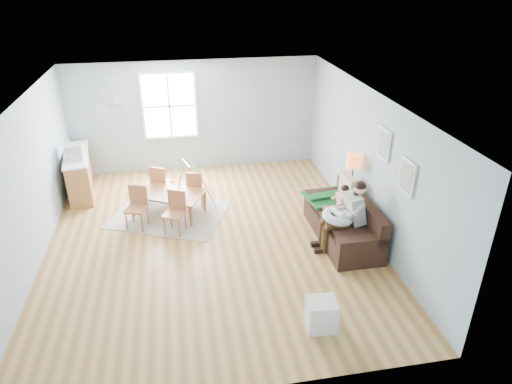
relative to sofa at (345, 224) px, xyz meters
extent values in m
cube|color=brown|center=(-2.51, 0.39, -0.33)|extent=(8.40, 9.40, 0.08)
cube|color=white|center=(-2.51, 0.39, 2.71)|extent=(8.40, 9.40, 0.60)
cube|color=#92ACBF|center=(-2.51, 5.05, 1.06)|extent=(8.40, 0.08, 3.90)
cube|color=#92ACBF|center=(1.65, 0.39, 1.06)|extent=(0.08, 9.40, 3.90)
cube|color=white|center=(-3.11, 3.86, 1.36)|extent=(1.32, 0.06, 1.62)
cube|color=white|center=(-3.11, 3.83, 1.36)|extent=(1.20, 0.02, 1.50)
cube|color=white|center=(-3.11, 3.82, 1.36)|extent=(1.20, 0.03, 0.04)
cube|color=white|center=(-3.11, 3.82, 1.36)|extent=(0.04, 0.03, 1.50)
cube|color=white|center=(0.46, -1.11, 1.46)|extent=(0.04, 0.44, 0.54)
cube|color=slate|center=(0.43, -1.11, 1.46)|extent=(0.01, 0.36, 0.46)
cube|color=white|center=(0.46, -0.21, 1.66)|extent=(0.04, 0.44, 0.54)
cube|color=slate|center=(0.43, -0.21, 1.66)|extent=(0.01, 0.36, 0.46)
cylinder|color=#98AAB6|center=(-4.61, 3.86, 1.76)|extent=(0.24, 0.02, 0.24)
cylinder|color=#98AAB6|center=(-4.26, 3.86, 1.56)|extent=(0.26, 0.02, 0.26)
cylinder|color=#98AAB6|center=(-4.66, 3.86, 1.36)|extent=(0.28, 0.02, 0.28)
cube|color=black|center=(-0.06, 0.00, -0.09)|extent=(0.91, 2.07, 0.41)
cube|color=black|center=(0.28, 0.00, 0.33)|extent=(0.22, 2.06, 0.42)
cube|color=black|center=(-0.05, -0.93, 0.20)|extent=(0.89, 0.21, 0.16)
cube|color=black|center=(-0.07, 0.93, 0.20)|extent=(0.89, 0.21, 0.16)
cube|color=#166123|center=(-0.09, 0.69, 0.24)|extent=(1.04, 0.88, 0.04)
cube|color=tan|center=(0.21, 0.54, 0.47)|extent=(0.19, 0.53, 0.51)
cube|color=gray|center=(0.03, -0.30, 0.50)|extent=(0.33, 0.42, 0.57)
sphere|color=#EABB8F|center=(0.08, -0.30, 0.88)|extent=(0.21, 0.21, 0.21)
sphere|color=black|center=(0.08, -0.30, 0.92)|extent=(0.20, 0.20, 0.20)
cylinder|color=#342412|center=(-0.31, -0.40, 0.24)|extent=(0.44, 0.15, 0.15)
cylinder|color=#342412|center=(-0.31, -0.19, 0.24)|extent=(0.44, 0.15, 0.15)
cylinder|color=#342412|center=(-0.52, -0.40, -0.04)|extent=(0.12, 0.12, 0.51)
cylinder|color=#342412|center=(-0.52, -0.19, -0.04)|extent=(0.12, 0.12, 0.51)
cube|color=black|center=(-0.60, -0.40, -0.25)|extent=(0.23, 0.10, 0.08)
cube|color=black|center=(-0.60, -0.19, -0.25)|extent=(0.23, 0.10, 0.08)
torus|color=#C5E4F6|center=(-0.28, -0.30, 0.36)|extent=(0.62, 0.61, 0.23)
cylinder|color=silver|center=(-0.28, -0.30, 0.42)|extent=(0.21, 0.31, 0.12)
sphere|color=#EABB8F|center=(-0.32, -0.14, 0.44)|extent=(0.10, 0.10, 0.10)
cube|color=white|center=(-0.02, 0.20, 0.38)|extent=(0.21, 0.25, 0.34)
sphere|color=#EABB8F|center=(0.01, 0.20, 0.62)|extent=(0.16, 0.16, 0.16)
sphere|color=black|center=(0.01, 0.20, 0.65)|extent=(0.16, 0.16, 0.16)
cylinder|color=#D6347D|center=(-0.24, 0.13, 0.24)|extent=(0.28, 0.09, 0.08)
cylinder|color=#D6347D|center=(-0.24, 0.26, 0.24)|extent=(0.28, 0.09, 0.08)
cylinder|color=#D6347D|center=(-0.37, 0.13, 0.07)|extent=(0.07, 0.07, 0.28)
cylinder|color=#D6347D|center=(-0.37, 0.26, 0.07)|extent=(0.07, 0.07, 0.28)
cylinder|color=black|center=(0.29, 0.57, -0.28)|extent=(0.26, 0.26, 0.03)
cylinder|color=black|center=(0.29, 0.57, 0.35)|extent=(0.03, 0.03, 1.29)
cylinder|color=orange|center=(0.29, 0.57, 1.04)|extent=(0.29, 0.29, 0.26)
cube|color=white|center=(-1.17, -2.22, -0.06)|extent=(0.45, 0.41, 0.46)
cube|color=black|center=(-1.35, -2.21, -0.06)|extent=(0.06, 0.32, 0.37)
cube|color=gray|center=(-3.27, 1.49, -0.29)|extent=(2.69, 2.42, 0.01)
imported|color=olive|center=(-3.27, 1.49, -0.04)|extent=(1.66, 1.41, 0.51)
cube|color=brown|center=(-3.89, 1.09, 0.12)|extent=(0.49, 0.49, 0.04)
cube|color=brown|center=(-3.83, 1.25, 0.35)|extent=(0.36, 0.15, 0.42)
cylinder|color=brown|center=(-4.08, 0.99, -0.09)|extent=(0.04, 0.04, 0.41)
cylinder|color=brown|center=(-3.79, 0.89, -0.09)|extent=(0.04, 0.04, 0.41)
cylinder|color=brown|center=(-3.98, 1.28, -0.09)|extent=(0.04, 0.04, 0.41)
cylinder|color=brown|center=(-3.69, 1.18, -0.09)|extent=(0.04, 0.04, 0.41)
cube|color=brown|center=(-3.16, 0.77, 0.11)|extent=(0.50, 0.50, 0.04)
cube|color=brown|center=(-3.09, 0.92, 0.33)|extent=(0.34, 0.18, 0.41)
cylinder|color=brown|center=(-3.36, 0.69, -0.09)|extent=(0.04, 0.04, 0.40)
cylinder|color=brown|center=(-3.08, 0.56, -0.09)|extent=(0.04, 0.04, 0.40)
cylinder|color=brown|center=(-3.24, 0.97, -0.09)|extent=(0.04, 0.04, 0.40)
cylinder|color=brown|center=(-2.96, 0.84, -0.09)|extent=(0.04, 0.04, 0.40)
cube|color=brown|center=(-3.39, 2.22, 0.11)|extent=(0.51, 0.51, 0.04)
cube|color=brown|center=(-3.47, 2.06, 0.34)|extent=(0.34, 0.20, 0.42)
cylinder|color=brown|center=(-3.18, 2.28, -0.09)|extent=(0.04, 0.04, 0.41)
cylinder|color=brown|center=(-3.45, 2.42, -0.09)|extent=(0.04, 0.04, 0.41)
cylinder|color=brown|center=(-3.32, 2.01, -0.09)|extent=(0.04, 0.04, 0.41)
cylinder|color=brown|center=(-3.59, 2.15, -0.09)|extent=(0.04, 0.04, 0.41)
cube|color=brown|center=(-2.66, 1.90, 0.09)|extent=(0.46, 0.46, 0.03)
cube|color=brown|center=(-2.72, 1.74, 0.30)|extent=(0.33, 0.15, 0.39)
cylinder|color=brown|center=(-2.47, 1.98, -0.10)|extent=(0.04, 0.04, 0.38)
cylinder|color=brown|center=(-2.75, 2.08, -0.10)|extent=(0.04, 0.04, 0.38)
cylinder|color=brown|center=(-2.57, 1.71, -0.10)|extent=(0.04, 0.04, 0.38)
cylinder|color=brown|center=(-2.85, 1.81, -0.10)|extent=(0.04, 0.04, 0.38)
cube|color=olive|center=(-5.21, 2.89, 0.17)|extent=(0.69, 1.72, 0.93)
cube|color=white|center=(-5.21, 2.89, 0.64)|extent=(0.73, 1.76, 0.04)
cube|color=#B4B4B9|center=(-5.15, 2.57, 0.82)|extent=(0.35, 0.34, 0.33)
cube|color=black|center=(-5.31, 2.56, 0.82)|extent=(0.03, 0.27, 0.23)
cylinder|color=#B4B4B9|center=(-2.84, 1.95, 0.63)|extent=(0.17, 0.52, 0.04)
ellipsoid|color=beige|center=(-2.84, 1.95, 0.11)|extent=(0.38, 0.38, 0.23)
cylinder|color=#B4B4B9|center=(-2.84, 1.95, 0.37)|extent=(0.01, 0.01, 0.42)
cylinder|color=#B4B4B9|center=(-3.05, 1.59, 0.18)|extent=(0.24, 0.41, 0.92)
cylinder|color=#B4B4B9|center=(-2.48, 1.75, 0.18)|extent=(0.40, 0.26, 0.92)
cylinder|color=#B4B4B9|center=(-3.20, 2.16, 0.18)|extent=(0.40, 0.26, 0.92)
cylinder|color=#B4B4B9|center=(-2.63, 2.32, 0.18)|extent=(0.24, 0.41, 0.92)
camera|label=1|loc=(-2.97, -6.98, 4.39)|focal=32.00mm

